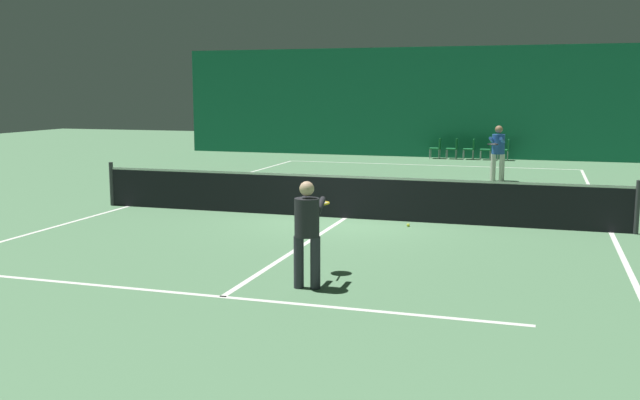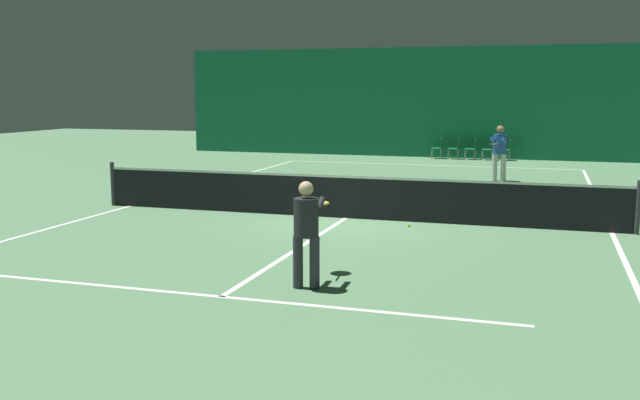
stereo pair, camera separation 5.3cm
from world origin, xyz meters
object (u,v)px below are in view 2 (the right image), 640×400
object	(u,v)px
tennis_net	(346,195)
courtside_chair_4	(507,149)
courtside_chair_3	(490,148)
courtside_chair_1	(455,147)
courtside_chair_0	(439,147)
player_far	(499,149)
tennis_ball	(409,225)
player_near	(307,226)
courtside_chair_2	(472,148)

from	to	relation	value
tennis_net	courtside_chair_4	world-z (taller)	tennis_net
courtside_chair_3	courtside_chair_1	bearing A→B (deg)	-90.00
tennis_net	courtside_chair_0	xyz separation A→B (m)	(-0.06, 14.67, -0.03)
player_far	courtside_chair_1	xyz separation A→B (m)	(-2.18, 6.92, -0.52)
tennis_net	courtside_chair_1	distance (m)	14.68
courtside_chair_0	tennis_ball	world-z (taller)	courtside_chair_0
tennis_net	courtside_chair_4	xyz separation A→B (m)	(2.69, 14.67, -0.03)
courtside_chair_0	courtside_chair_1	xyz separation A→B (m)	(0.69, 0.00, 0.00)
tennis_net	tennis_ball	world-z (taller)	tennis_net
courtside_chair_1	courtside_chair_4	world-z (taller)	same
tennis_net	player_far	distance (m)	8.26
tennis_net	player_near	world-z (taller)	player_near
courtside_chair_0	player_far	bearing A→B (deg)	22.50
courtside_chair_4	tennis_net	bearing A→B (deg)	-10.39
courtside_chair_1	player_far	bearing A→B (deg)	17.47
player_near	courtside_chair_2	distance (m)	20.27
tennis_net	courtside_chair_2	size ratio (longest dim) A/B	14.29
player_near	courtside_chair_1	world-z (taller)	player_near
courtside_chair_2	courtside_chair_3	size ratio (longest dim) A/B	1.00
player_near	courtside_chair_1	size ratio (longest dim) A/B	1.84
player_near	courtside_chair_3	bearing A→B (deg)	-9.85
courtside_chair_0	courtside_chair_3	world-z (taller)	same
courtside_chair_0	player_near	bearing A→B (deg)	2.91
player_far	tennis_ball	xyz separation A→B (m)	(-1.29, -8.32, -0.97)
player_far	courtside_chair_0	world-z (taller)	player_far
courtside_chair_3	courtside_chair_0	bearing A→B (deg)	-90.00
player_near	player_far	world-z (taller)	player_far
courtside_chair_4	courtside_chair_3	bearing A→B (deg)	-90.00
courtside_chair_3	courtside_chair_2	bearing A→B (deg)	-90.00
player_far	courtside_chair_4	bearing A→B (deg)	-173.35
player_near	courtside_chair_3	size ratio (longest dim) A/B	1.84
player_near	courtside_chair_3	distance (m)	20.29
courtside_chair_4	tennis_ball	xyz separation A→B (m)	(-1.17, -15.24, -0.45)
player_far	courtside_chair_4	xyz separation A→B (m)	(-0.11, 6.92, -0.52)
courtside_chair_3	tennis_ball	size ratio (longest dim) A/B	12.73
player_far	courtside_chair_0	bearing A→B (deg)	-151.79
tennis_net	tennis_ball	distance (m)	1.69
tennis_net	courtside_chair_4	size ratio (longest dim) A/B	14.29
tennis_net	tennis_ball	xyz separation A→B (m)	(1.52, -0.57, -0.48)
courtside_chair_0	courtside_chair_2	bearing A→B (deg)	90.00
tennis_net	courtside_chair_0	world-z (taller)	tennis_net
player_far	tennis_ball	world-z (taller)	player_far
tennis_net	courtside_chair_3	xyz separation A→B (m)	(2.00, 14.67, -0.03)
tennis_net	courtside_chair_1	size ratio (longest dim) A/B	14.29
courtside_chair_0	courtside_chair_2	world-z (taller)	same
courtside_chair_3	player_far	bearing A→B (deg)	6.61
player_far	tennis_ball	bearing A→B (deg)	-3.09
courtside_chair_3	tennis_ball	xyz separation A→B (m)	(-0.49, -15.24, -0.45)
courtside_chair_1	courtside_chair_2	size ratio (longest dim) A/B	1.00
tennis_net	courtside_chair_4	distance (m)	14.92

